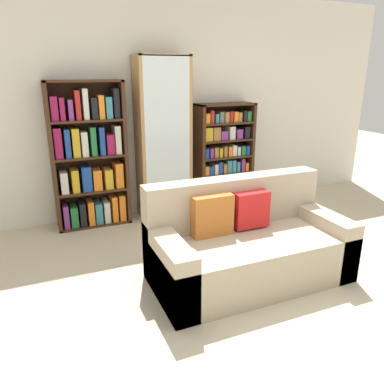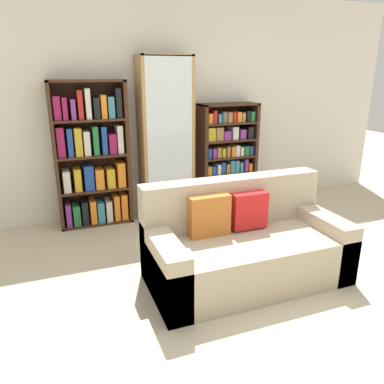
# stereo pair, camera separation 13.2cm
# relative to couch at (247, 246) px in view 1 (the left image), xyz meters

# --- Properties ---
(ground_plane) EXTENTS (16.00, 16.00, 0.00)m
(ground_plane) POSITION_rel_couch_xyz_m (-0.08, -0.54, -0.30)
(ground_plane) COLOR beige
(wall_back) EXTENTS (6.63, 0.06, 2.70)m
(wall_back) POSITION_rel_couch_xyz_m (-0.08, 2.00, 1.05)
(wall_back) COLOR silver
(wall_back) RESTS_ON ground
(couch) EXTENTS (1.71, 0.83, 0.86)m
(couch) POSITION_rel_couch_xyz_m (0.00, 0.00, 0.00)
(couch) COLOR tan
(couch) RESTS_ON ground
(bookshelf_left) EXTENTS (0.85, 0.32, 1.68)m
(bookshelf_left) POSITION_rel_couch_xyz_m (-1.06, 1.79, 0.51)
(bookshelf_left) COLOR #3D2314
(bookshelf_left) RESTS_ON ground
(display_cabinet) EXTENTS (0.63, 0.36, 1.96)m
(display_cabinet) POSITION_rel_couch_xyz_m (-0.16, 1.78, 0.67)
(display_cabinet) COLOR #AD7F4C
(display_cabinet) RESTS_ON ground
(bookshelf_right) EXTENTS (0.77, 0.32, 1.38)m
(bookshelf_right) POSITION_rel_couch_xyz_m (0.69, 1.79, 0.37)
(bookshelf_right) COLOR #3D2314
(bookshelf_right) RESTS_ON ground
(wine_bottle) EXTENTS (0.08, 0.08, 0.36)m
(wine_bottle) POSITION_rel_couch_xyz_m (0.41, 1.03, -0.15)
(wine_bottle) COLOR black
(wine_bottle) RESTS_ON ground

